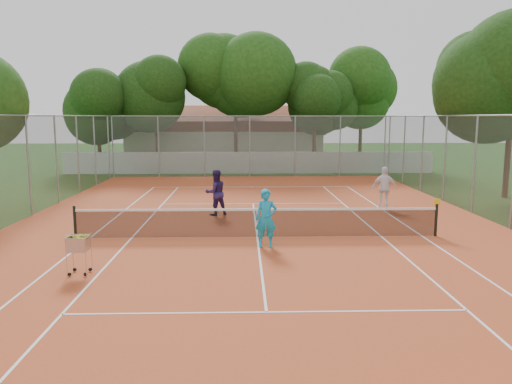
{
  "coord_description": "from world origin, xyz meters",
  "views": [
    {
      "loc": [
        -0.47,
        -16.02,
        3.94
      ],
      "look_at": [
        0.0,
        1.5,
        1.3
      ],
      "focal_mm": 35.0,
      "sensor_mm": 36.0,
      "label": 1
    }
  ],
  "objects_px": {
    "player_near": "(266,218)",
    "player_far_right": "(385,188)",
    "ball_hopper": "(79,253)",
    "player_far_left": "(216,193)",
    "tennis_net": "(257,223)",
    "clubhouse": "(225,137)"
  },
  "relations": [
    {
      "from": "player_far_left",
      "to": "player_far_right",
      "type": "relative_size",
      "value": 1.0
    },
    {
      "from": "clubhouse",
      "to": "player_far_right",
      "type": "relative_size",
      "value": 8.98
    },
    {
      "from": "player_near",
      "to": "player_far_right",
      "type": "bearing_deg",
      "value": 51.8
    },
    {
      "from": "player_far_right",
      "to": "ball_hopper",
      "type": "bearing_deg",
      "value": 53.14
    },
    {
      "from": "player_near",
      "to": "player_far_right",
      "type": "height_order",
      "value": "player_far_right"
    },
    {
      "from": "ball_hopper",
      "to": "player_near",
      "type": "bearing_deg",
      "value": 28.97
    },
    {
      "from": "player_near",
      "to": "ball_hopper",
      "type": "height_order",
      "value": "player_near"
    },
    {
      "from": "player_far_right",
      "to": "ball_hopper",
      "type": "distance_m",
      "value": 13.42
    },
    {
      "from": "clubhouse",
      "to": "player_near",
      "type": "distance_m",
      "value": 30.37
    },
    {
      "from": "tennis_net",
      "to": "player_far_left",
      "type": "distance_m",
      "value": 4.13
    },
    {
      "from": "player_far_right",
      "to": "tennis_net",
      "type": "bearing_deg",
      "value": 53.99
    },
    {
      "from": "player_near",
      "to": "player_far_right",
      "type": "relative_size",
      "value": 0.97
    },
    {
      "from": "tennis_net",
      "to": "player_near",
      "type": "xyz_separation_m",
      "value": [
        0.23,
        -1.26,
        0.4
      ]
    },
    {
      "from": "tennis_net",
      "to": "player_far_right",
      "type": "distance_m",
      "value": 7.48
    },
    {
      "from": "clubhouse",
      "to": "player_far_right",
      "type": "bearing_deg",
      "value": -72.46
    },
    {
      "from": "ball_hopper",
      "to": "player_far_left",
      "type": "bearing_deg",
      "value": 69.58
    },
    {
      "from": "player_far_left",
      "to": "ball_hopper",
      "type": "xyz_separation_m",
      "value": [
        -3.03,
        -7.58,
        -0.38
      ]
    },
    {
      "from": "tennis_net",
      "to": "player_far_right",
      "type": "bearing_deg",
      "value": 41.42
    },
    {
      "from": "clubhouse",
      "to": "player_near",
      "type": "height_order",
      "value": "clubhouse"
    },
    {
      "from": "player_far_left",
      "to": "ball_hopper",
      "type": "distance_m",
      "value": 8.17
    },
    {
      "from": "player_far_left",
      "to": "player_far_right",
      "type": "xyz_separation_m",
      "value": [
        7.16,
        1.14,
        -0.0
      ]
    },
    {
      "from": "player_far_left",
      "to": "ball_hopper",
      "type": "height_order",
      "value": "player_far_left"
    }
  ]
}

